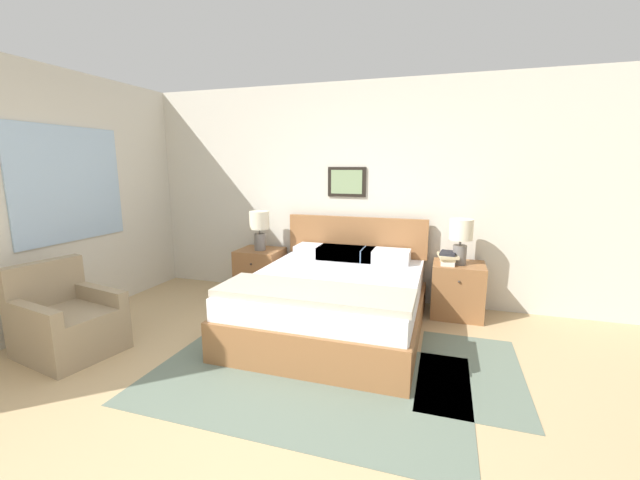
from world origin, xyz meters
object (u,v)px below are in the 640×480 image
(table_lamp_by_door, at_px, (461,236))
(armchair, at_px, (66,323))
(nightstand_by_door, at_px, (457,290))
(table_lamp_near_window, at_px, (259,225))
(bed, at_px, (334,299))
(nightstand_near_window, at_px, (261,272))

(table_lamp_by_door, bearing_deg, armchair, -149.58)
(armchair, bearing_deg, nightstand_by_door, 131.06)
(nightstand_by_door, distance_m, table_lamp_near_window, 2.44)
(bed, distance_m, nightstand_by_door, 1.40)
(nightstand_near_window, xyz_separation_m, table_lamp_by_door, (2.38, -0.03, 0.61))
(armchair, distance_m, table_lamp_near_window, 2.24)
(nightstand_near_window, height_order, table_lamp_by_door, table_lamp_by_door)
(nightstand_near_window, height_order, table_lamp_near_window, table_lamp_near_window)
(table_lamp_by_door, bearing_deg, nightstand_near_window, 179.35)
(bed, relative_size, table_lamp_near_window, 4.13)
(bed, relative_size, nightstand_near_window, 3.43)
(nightstand_near_window, relative_size, nightstand_by_door, 1.00)
(bed, xyz_separation_m, armchair, (-2.11, -1.22, -0.04))
(armchair, distance_m, nightstand_near_window, 2.17)
(nightstand_by_door, bearing_deg, table_lamp_by_door, -99.76)
(armchair, relative_size, table_lamp_by_door, 1.77)
(nightstand_near_window, height_order, nightstand_by_door, same)
(nightstand_by_door, xyz_separation_m, table_lamp_near_window, (-2.36, -0.03, 0.61))
(bed, height_order, table_lamp_by_door, table_lamp_by_door)
(bed, xyz_separation_m, table_lamp_by_door, (1.19, 0.72, 0.59))
(table_lamp_near_window, bearing_deg, table_lamp_by_door, 0.00)
(table_lamp_near_window, bearing_deg, armchair, -115.87)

